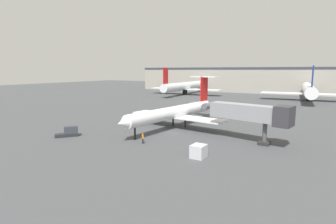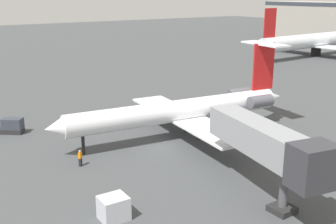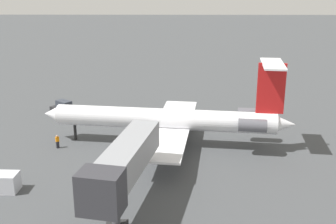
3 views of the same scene
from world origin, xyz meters
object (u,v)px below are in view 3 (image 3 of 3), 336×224
(ground_crew_marshaller, at_px, (57,141))
(baggage_tug_lead, at_px, (63,107))
(cargo_container_uld, at_px, (7,182))
(regional_jet, at_px, (173,118))
(jet_bridge, at_px, (122,166))

(ground_crew_marshaller, xyz_separation_m, baggage_tug_lead, (-14.46, -2.99, -0.02))
(ground_crew_marshaller, relative_size, cargo_container_uld, 0.78)
(regional_jet, xyz_separation_m, jet_bridge, (16.99, -4.23, 1.48))
(baggage_tug_lead, distance_m, cargo_container_uld, 25.44)
(baggage_tug_lead, bearing_deg, jet_bridge, 22.93)
(ground_crew_marshaller, xyz_separation_m, cargo_container_uld, (10.96, -1.99, 0.06))
(jet_bridge, height_order, baggage_tug_lead, jet_bridge)
(regional_jet, distance_m, cargo_container_uld, 20.28)
(jet_bridge, xyz_separation_m, ground_crew_marshaller, (-15.76, -9.80, -4.07))
(baggage_tug_lead, bearing_deg, cargo_container_uld, 2.24)
(ground_crew_marshaller, height_order, baggage_tug_lead, baggage_tug_lead)
(jet_bridge, bearing_deg, cargo_container_uld, -112.18)
(regional_jet, distance_m, baggage_tug_lead, 21.72)
(baggage_tug_lead, height_order, cargo_container_uld, baggage_tug_lead)
(baggage_tug_lead, bearing_deg, ground_crew_marshaller, 11.67)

